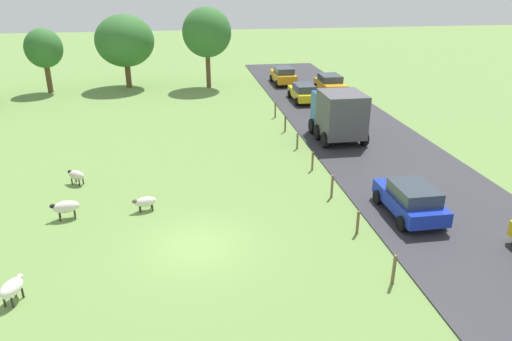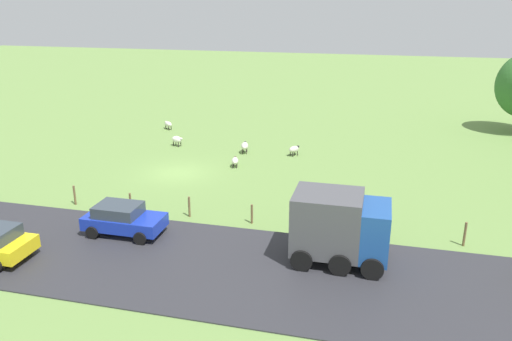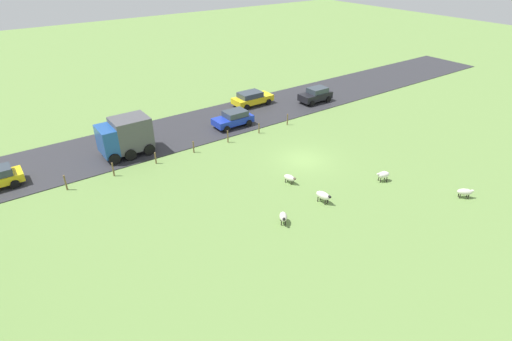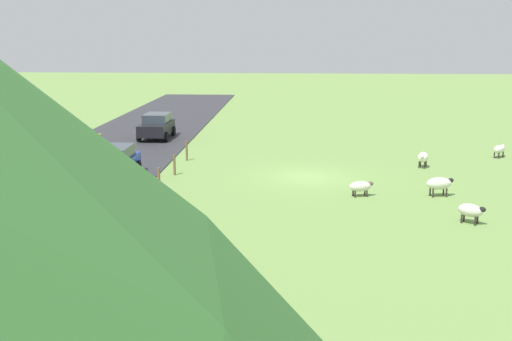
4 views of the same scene
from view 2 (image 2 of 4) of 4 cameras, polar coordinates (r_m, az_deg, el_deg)
The scene contains 16 objects.
ground_plane at distance 34.83m, azimuth -8.81°, elevation -0.27°, with size 160.00×160.00×0.00m, color #6B8E47.
road_strip at distance 25.54m, azimuth -18.73°, elevation -8.41°, with size 8.00×80.00×0.06m, color #2D2D33.
sheep_0 at distance 46.52m, azimuth -9.87°, elevation 5.18°, with size 1.04×1.10×0.73m.
sheep_1 at distance 35.56m, azimuth -2.38°, elevation 1.10°, with size 1.13×0.68×0.68m.
sheep_2 at distance 41.02m, azimuth -8.90°, elevation 3.48°, with size 0.81×1.13×0.82m.
sheep_3 at distance 38.69m, azimuth -1.29°, elevation 2.79°, with size 1.27×0.75×0.85m.
sheep_4 at distance 38.16m, azimuth 4.32°, elevation 2.41°, with size 1.03×0.91×0.76m.
fence_post_0 at distance 30.84m, azimuth -19.78°, elevation -2.64°, with size 0.12×0.12×1.15m, color brown.
fence_post_1 at distance 29.12m, azimuth -13.99°, elevation -3.45°, with size 0.12×0.12×1.03m, color brown.
fence_post_2 at distance 27.68m, azimuth -7.54°, elevation -4.08°, with size 0.12×0.12×1.16m, color brown.
fence_post_3 at distance 26.68m, azimuth -0.47°, elevation -4.93°, with size 0.12×0.12×1.07m, color brown.
fence_post_4 at distance 26.11m, azimuth 7.04°, elevation -5.70°, with size 0.12×0.12×1.01m, color brown.
fence_post_5 at distance 25.96m, azimuth 14.79°, elevation -6.19°, with size 0.12×0.12×1.17m, color brown.
fence_post_6 at distance 26.29m, azimuth 22.49°, elevation -6.65°, with size 0.12×0.12×1.23m, color brown.
truck_0 at distance 22.77m, azimuth 9.38°, elevation -6.16°, with size 2.84×4.20×3.18m.
car_3 at distance 26.23m, azimuth -14.78°, elevation -5.26°, with size 2.08×3.95×1.52m.
Camera 2 is at (30.23, 13.09, 11.32)m, focal length 35.46 mm.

